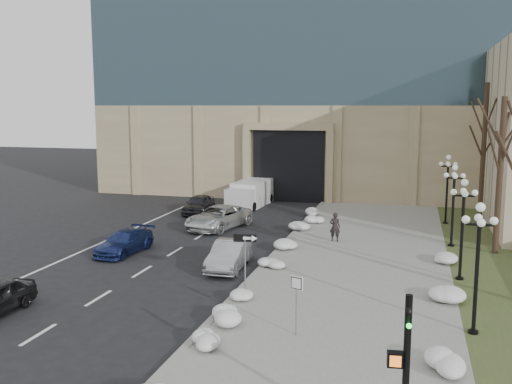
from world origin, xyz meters
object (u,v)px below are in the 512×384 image
box_truck (251,194)px  lamppost_a (478,251)px  lamppost_b (463,216)px  car_d (219,217)px  car_b (229,255)px  lamppost_d (447,180)px  one_way_sign (249,246)px  keep_sign (296,293)px  pedestrian (335,227)px  car_c (124,242)px  car_e (199,204)px  traffic_signal (404,382)px  lamppost_c (454,194)px

box_truck → lamppost_a: lamppost_a is taller
lamppost_b → car_d: bearing=151.5°
car_b → lamppost_d: size_ratio=0.89×
one_way_sign → keep_sign: size_ratio=1.22×
pedestrian → keep_sign: bearing=90.6°
car_c → box_truck: 16.44m
car_e → lamppost_d: lamppost_d is taller
pedestrian → traffic_signal: 20.91m
car_c → lamppost_b: 17.52m
car_d → one_way_sign: (5.69, -12.48, 1.49)m
car_d → lamppost_d: 15.51m
car_d → lamppost_c: bearing=9.5°
car_b → lamppost_b: 11.15m
traffic_signal → car_c: bearing=127.7°
car_b → box_truck: box_truck is taller
car_d → lamppost_b: (14.44, -7.83, 2.33)m
car_e → one_way_sign: one_way_sign is taller
lamppost_b → lamppost_d: 13.00m
pedestrian → lamppost_b: (6.54, -5.82, 2.10)m
car_b → keep_sign: size_ratio=1.90×
lamppost_b → lamppost_d: bearing=90.0°
box_truck → lamppost_d: size_ratio=1.33×
car_b → pedestrian: 7.96m
keep_sign → lamppost_c: bearing=86.5°
car_d → lamppost_a: (14.44, -14.33, 2.33)m
pedestrian → lamppost_a: bearing=116.2°
traffic_signal → car_b: bearing=114.7°
one_way_sign → lamppost_b: 9.94m
car_d → lamppost_a: size_ratio=1.12×
car_c → lamppost_d: (17.34, 12.54, 2.46)m
lamppost_a → lamppost_c: 13.00m
car_e → lamppost_b: lamppost_b is taller
car_d → lamppost_b: size_ratio=1.12×
pedestrian → box_truck: 13.66m
traffic_signal → lamppost_c: (2.27, 21.12, 1.10)m
lamppost_c → lamppost_b: bearing=-90.0°
lamppost_a → car_b: bearing=152.5°
traffic_signal → car_e: bearing=112.3°
car_c → traffic_signal: size_ratio=1.07×
pedestrian → traffic_signal: bearing=100.1°
lamppost_c → pedestrian: bearing=-174.1°
traffic_signal → lamppost_c: bearing=76.6°
lamppost_a → one_way_sign: bearing=168.1°
car_d → lamppost_d: bearing=34.5°
lamppost_c → traffic_signal: bearing=-96.1°
car_d → car_c: bearing=-96.7°
car_b → lamppost_d: bearing=48.4°
keep_sign → lamppost_b: bearing=72.9°
lamppost_b → traffic_signal: bearing=-98.8°
car_c → keep_sign: (11.38, -8.82, 1.02)m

